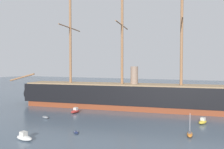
{
  "coord_description": "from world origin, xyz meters",
  "views": [
    {
      "loc": [
        21.71,
        -17.99,
        13.02
      ],
      "look_at": [
        -0.76,
        32.69,
        10.9
      ],
      "focal_mm": 35.88,
      "sensor_mm": 36.0,
      "label": 1
    }
  ],
  "objects_px": {
    "tall_ship": "(122,95)",
    "dinghy_near_centre": "(76,132)",
    "motorboat_foreground_left": "(24,137)",
    "motorboat_alongside_stern": "(203,122)",
    "motorboat_alongside_bow": "(75,111)",
    "dinghy_mid_left": "(45,117)",
    "sailboat_mid_right": "(190,134)",
    "sailboat_far_left": "(73,99)"
  },
  "relations": [
    {
      "from": "tall_ship",
      "to": "dinghy_near_centre",
      "type": "xyz_separation_m",
      "value": [
        1.31,
        -27.71,
        -3.77
      ]
    },
    {
      "from": "motorboat_foreground_left",
      "to": "motorboat_alongside_stern",
      "type": "distance_m",
      "value": 37.62
    },
    {
      "from": "tall_ship",
      "to": "motorboat_alongside_bow",
      "type": "distance_m",
      "value": 15.38
    },
    {
      "from": "dinghy_mid_left",
      "to": "sailboat_mid_right",
      "type": "relative_size",
      "value": 0.59
    },
    {
      "from": "motorboat_foreground_left",
      "to": "dinghy_near_centre",
      "type": "relative_size",
      "value": 1.99
    },
    {
      "from": "dinghy_near_centre",
      "to": "dinghy_mid_left",
      "type": "xyz_separation_m",
      "value": [
        -13.84,
        7.41,
        0.06
      ]
    },
    {
      "from": "motorboat_alongside_stern",
      "to": "sailboat_far_left",
      "type": "height_order",
      "value": "sailboat_far_left"
    },
    {
      "from": "tall_ship",
      "to": "motorboat_foreground_left",
      "type": "relative_size",
      "value": 20.26
    },
    {
      "from": "tall_ship",
      "to": "dinghy_mid_left",
      "type": "relative_size",
      "value": 30.01
    },
    {
      "from": "motorboat_alongside_stern",
      "to": "sailboat_far_left",
      "type": "bearing_deg",
      "value": 159.23
    },
    {
      "from": "dinghy_near_centre",
      "to": "sailboat_mid_right",
      "type": "distance_m",
      "value": 21.49
    },
    {
      "from": "dinghy_mid_left",
      "to": "motorboat_alongside_bow",
      "type": "height_order",
      "value": "motorboat_alongside_bow"
    },
    {
      "from": "dinghy_mid_left",
      "to": "motorboat_alongside_stern",
      "type": "height_order",
      "value": "motorboat_alongside_stern"
    },
    {
      "from": "tall_ship",
      "to": "sailboat_mid_right",
      "type": "bearing_deg",
      "value": -43.59
    },
    {
      "from": "motorboat_foreground_left",
      "to": "tall_ship",
      "type": "bearing_deg",
      "value": 82.18
    },
    {
      "from": "motorboat_foreground_left",
      "to": "sailboat_mid_right",
      "type": "xyz_separation_m",
      "value": [
        26.34,
        14.29,
        -0.17
      ]
    },
    {
      "from": "dinghy_near_centre",
      "to": "motorboat_alongside_stern",
      "type": "relative_size",
      "value": 0.54
    },
    {
      "from": "motorboat_foreground_left",
      "to": "sailboat_mid_right",
      "type": "height_order",
      "value": "sailboat_mid_right"
    },
    {
      "from": "motorboat_alongside_bow",
      "to": "sailboat_far_left",
      "type": "height_order",
      "value": "sailboat_far_left"
    },
    {
      "from": "motorboat_foreground_left",
      "to": "dinghy_near_centre",
      "type": "bearing_deg",
      "value": 49.37
    },
    {
      "from": "motorboat_alongside_bow",
      "to": "dinghy_near_centre",
      "type": "bearing_deg",
      "value": -56.33
    },
    {
      "from": "sailboat_mid_right",
      "to": "sailboat_far_left",
      "type": "xyz_separation_m",
      "value": [
        -44.69,
        28.25,
        0.08
      ]
    },
    {
      "from": "tall_ship",
      "to": "motorboat_alongside_stern",
      "type": "xyz_separation_m",
      "value": [
        23.44,
        -9.94,
        -3.51
      ]
    },
    {
      "from": "tall_ship",
      "to": "dinghy_mid_left",
      "type": "xyz_separation_m",
      "value": [
        -12.53,
        -20.3,
        -3.71
      ]
    },
    {
      "from": "dinghy_near_centre",
      "to": "sailboat_mid_right",
      "type": "bearing_deg",
      "value": 19.53
    },
    {
      "from": "dinghy_mid_left",
      "to": "motorboat_foreground_left",
      "type": "bearing_deg",
      "value": -61.9
    },
    {
      "from": "dinghy_mid_left",
      "to": "motorboat_alongside_bow",
      "type": "bearing_deg",
      "value": 69.58
    },
    {
      "from": "dinghy_near_centre",
      "to": "sailboat_far_left",
      "type": "bearing_deg",
      "value": 124.59
    },
    {
      "from": "dinghy_near_centre",
      "to": "motorboat_alongside_stern",
      "type": "bearing_deg",
      "value": 38.75
    },
    {
      "from": "dinghy_near_centre",
      "to": "sailboat_mid_right",
      "type": "xyz_separation_m",
      "value": [
        20.25,
        7.18,
        0.14
      ]
    },
    {
      "from": "tall_ship",
      "to": "motorboat_foreground_left",
      "type": "height_order",
      "value": "tall_ship"
    },
    {
      "from": "sailboat_mid_right",
      "to": "dinghy_mid_left",
      "type": "bearing_deg",
      "value": 179.62
    },
    {
      "from": "sailboat_mid_right",
      "to": "motorboat_alongside_bow",
      "type": "xyz_separation_m",
      "value": [
        -30.9,
        8.8,
        0.15
      ]
    },
    {
      "from": "sailboat_mid_right",
      "to": "tall_ship",
      "type": "bearing_deg",
      "value": 136.41
    },
    {
      "from": "tall_ship",
      "to": "dinghy_near_centre",
      "type": "distance_m",
      "value": 27.99
    },
    {
      "from": "motorboat_foreground_left",
      "to": "dinghy_mid_left",
      "type": "xyz_separation_m",
      "value": [
        -7.75,
        14.51,
        -0.25
      ]
    },
    {
      "from": "sailboat_mid_right",
      "to": "motorboat_alongside_stern",
      "type": "distance_m",
      "value": 10.75
    },
    {
      "from": "dinghy_mid_left",
      "to": "motorboat_alongside_bow",
      "type": "xyz_separation_m",
      "value": [
        3.19,
        8.57,
        0.23
      ]
    },
    {
      "from": "sailboat_far_left",
      "to": "dinghy_near_centre",
      "type": "bearing_deg",
      "value": -55.41
    },
    {
      "from": "motorboat_foreground_left",
      "to": "motorboat_alongside_bow",
      "type": "bearing_deg",
      "value": 101.16
    },
    {
      "from": "dinghy_mid_left",
      "to": "dinghy_near_centre",
      "type": "bearing_deg",
      "value": -28.17
    },
    {
      "from": "motorboat_alongside_stern",
      "to": "tall_ship",
      "type": "bearing_deg",
      "value": 157.02
    }
  ]
}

